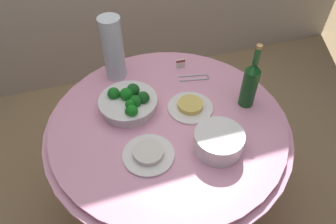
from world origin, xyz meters
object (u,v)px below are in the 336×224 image
(broccoli_bowl, at_px, (129,102))
(wine_bottle, at_px, (250,83))
(plate_stack, at_px, (219,141))
(serving_tongs, at_px, (195,78))
(label_placard_front, at_px, (181,63))
(food_plate_rice, at_px, (149,154))
(decorative_fruit_vase, at_px, (113,52))
(food_plate_noodles, at_px, (190,107))

(broccoli_bowl, distance_m, wine_bottle, 0.58)
(plate_stack, xyz_separation_m, serving_tongs, (0.08, 0.47, -0.04))
(wine_bottle, height_order, label_placard_front, wine_bottle)
(broccoli_bowl, xyz_separation_m, food_plate_rice, (0.01, -0.30, -0.03))
(wine_bottle, xyz_separation_m, food_plate_rice, (-0.54, -0.16, -0.12))
(plate_stack, bearing_deg, wine_bottle, 40.79)
(label_placard_front, bearing_deg, serving_tongs, -69.06)
(wine_bottle, relative_size, decorative_fruit_vase, 0.99)
(plate_stack, xyz_separation_m, food_plate_noodles, (-0.03, 0.26, -0.03))
(plate_stack, distance_m, food_plate_rice, 0.30)
(broccoli_bowl, xyz_separation_m, plate_stack, (0.31, -0.35, 0.00))
(food_plate_rice, height_order, food_plate_noodles, same)
(plate_stack, height_order, food_plate_noodles, plate_stack)
(broccoli_bowl, distance_m, label_placard_front, 0.42)
(decorative_fruit_vase, relative_size, food_plate_noodles, 1.55)
(broccoli_bowl, xyz_separation_m, wine_bottle, (0.55, -0.14, 0.08))
(broccoli_bowl, relative_size, wine_bottle, 0.83)
(serving_tongs, bearing_deg, label_placard_front, 110.94)
(food_plate_rice, relative_size, label_placard_front, 4.00)
(plate_stack, height_order, label_placard_front, plate_stack)
(broccoli_bowl, bearing_deg, food_plate_noodles, -17.18)
(serving_tongs, height_order, food_plate_noodles, food_plate_noodles)
(decorative_fruit_vase, bearing_deg, plate_stack, -63.34)
(broccoli_bowl, relative_size, food_plate_rice, 1.27)
(broccoli_bowl, bearing_deg, plate_stack, -48.74)
(decorative_fruit_vase, bearing_deg, broccoli_bowl, -88.21)
(decorative_fruit_vase, relative_size, serving_tongs, 2.03)
(decorative_fruit_vase, bearing_deg, wine_bottle, -36.31)
(food_plate_noodles, relative_size, label_placard_front, 4.00)
(decorative_fruit_vase, height_order, food_plate_noodles, decorative_fruit_vase)
(serving_tongs, relative_size, food_plate_noodles, 0.76)
(food_plate_rice, distance_m, label_placard_front, 0.63)
(plate_stack, distance_m, decorative_fruit_vase, 0.71)
(plate_stack, distance_m, wine_bottle, 0.34)
(plate_stack, height_order, serving_tongs, plate_stack)
(broccoli_bowl, xyz_separation_m, label_placard_front, (0.34, 0.23, -0.01))
(food_plate_noodles, bearing_deg, food_plate_rice, -141.80)
(food_plate_rice, xyz_separation_m, food_plate_noodles, (0.27, 0.21, -0.00))
(broccoli_bowl, relative_size, decorative_fruit_vase, 0.82)
(plate_stack, height_order, decorative_fruit_vase, decorative_fruit_vase)
(food_plate_rice, xyz_separation_m, label_placard_front, (0.33, 0.53, 0.02))
(plate_stack, relative_size, food_plate_rice, 0.95)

